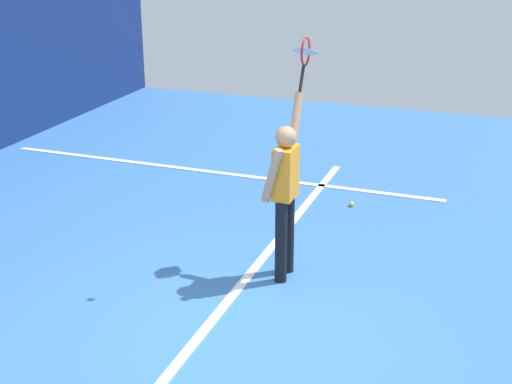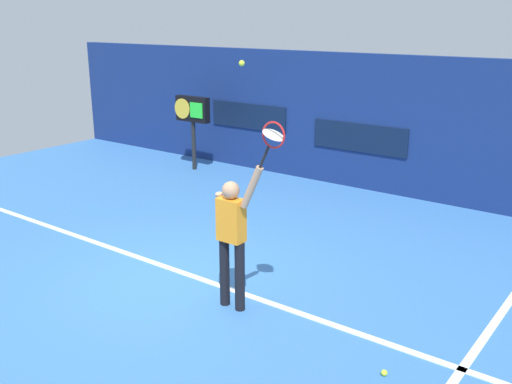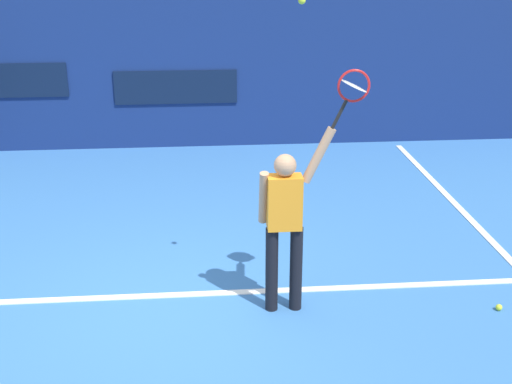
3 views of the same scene
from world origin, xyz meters
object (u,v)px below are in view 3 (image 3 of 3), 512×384
(tennis_ball, at_px, (302,0))
(tennis_racket, at_px, (352,89))
(tennis_player, at_px, (285,219))
(spare_ball, at_px, (499,307))

(tennis_ball, bearing_deg, tennis_racket, -7.60)
(tennis_player, xyz_separation_m, spare_ball, (2.23, -0.23, -0.98))
(spare_ball, bearing_deg, tennis_ball, 172.08)
(tennis_player, height_order, tennis_ball, tennis_ball)
(tennis_racket, height_order, tennis_ball, tennis_ball)
(tennis_racket, relative_size, tennis_ball, 9.11)
(tennis_player, xyz_separation_m, tennis_ball, (0.13, 0.06, 2.09))
(tennis_player, relative_size, tennis_ball, 28.75)
(tennis_racket, xyz_separation_m, tennis_ball, (-0.48, 0.06, 0.79))
(tennis_player, bearing_deg, spare_ball, -5.96)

